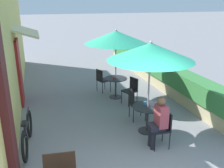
# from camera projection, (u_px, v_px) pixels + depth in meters

# --- Properties ---
(cafe_facade_wall) EXTENTS (0.98, 11.01, 4.20)m
(cafe_facade_wall) POSITION_uv_depth(u_px,v_px,m) (11.00, 38.00, 8.06)
(cafe_facade_wall) COLOR #E0CC6B
(cafe_facade_wall) RESTS_ON ground_plane
(planter_hedge) EXTENTS (0.60, 10.01, 1.01)m
(planter_hedge) POSITION_uv_depth(u_px,v_px,m) (156.00, 71.00, 10.07)
(planter_hedge) COLOR tan
(planter_hedge) RESTS_ON ground_plane
(patio_table_near) EXTENTS (0.78, 0.78, 0.71)m
(patio_table_near) POSITION_uv_depth(u_px,v_px,m) (147.00, 113.00, 6.37)
(patio_table_near) COLOR #28282D
(patio_table_near) RESTS_ON ground_plane
(patio_umbrella_near) EXTENTS (2.08, 2.08, 2.36)m
(patio_umbrella_near) POSITION_uv_depth(u_px,v_px,m) (151.00, 52.00, 5.86)
(patio_umbrella_near) COLOR #B7B7BC
(patio_umbrella_near) RESTS_ON ground_plane
(cafe_chair_near_left) EXTENTS (0.42, 0.42, 0.87)m
(cafe_chair_near_left) POSITION_uv_depth(u_px,v_px,m) (135.00, 103.00, 7.02)
(cafe_chair_near_left) COLOR black
(cafe_chair_near_left) RESTS_ON ground_plane
(cafe_chair_near_right) EXTENTS (0.42, 0.42, 0.87)m
(cafe_chair_near_right) POSITION_uv_depth(u_px,v_px,m) (163.00, 126.00, 5.72)
(cafe_chair_near_right) COLOR black
(cafe_chair_near_right) RESTS_ON ground_plane
(seated_patron_near_right) EXTENTS (0.41, 0.35, 1.25)m
(seated_patron_near_right) POSITION_uv_depth(u_px,v_px,m) (159.00, 120.00, 5.63)
(seated_patron_near_right) COLOR #23232D
(seated_patron_near_right) RESTS_ON ground_plane
(coffee_cup_near) EXTENTS (0.07, 0.07, 0.09)m
(coffee_cup_near) POSITION_uv_depth(u_px,v_px,m) (145.00, 103.00, 6.39)
(coffee_cup_near) COLOR teal
(coffee_cup_near) RESTS_ON patio_table_near
(patio_table_mid) EXTENTS (0.78, 0.78, 0.71)m
(patio_table_mid) POSITION_uv_depth(u_px,v_px,m) (116.00, 83.00, 8.65)
(patio_table_mid) COLOR #28282D
(patio_table_mid) RESTS_ON ground_plane
(patio_umbrella_mid) EXTENTS (2.08, 2.08, 2.36)m
(patio_umbrella_mid) POSITION_uv_depth(u_px,v_px,m) (116.00, 37.00, 8.14)
(patio_umbrella_mid) COLOR #B7B7BC
(patio_umbrella_mid) RESTS_ON ground_plane
(cafe_chair_mid_left) EXTENTS (0.51, 0.51, 0.87)m
(cafe_chair_mid_left) POSITION_uv_depth(u_px,v_px,m) (131.00, 89.00, 8.14)
(cafe_chair_mid_left) COLOR black
(cafe_chair_mid_left) RESTS_ON ground_plane
(cafe_chair_mid_right) EXTENTS (0.51, 0.51, 0.87)m
(cafe_chair_mid_right) POSITION_uv_depth(u_px,v_px,m) (102.00, 79.00, 9.16)
(cafe_chair_mid_right) COLOR black
(cafe_chair_mid_right) RESTS_ON ground_plane
(coffee_cup_mid) EXTENTS (0.07, 0.07, 0.09)m
(coffee_cup_mid) POSITION_uv_depth(u_px,v_px,m) (114.00, 78.00, 8.47)
(coffee_cup_mid) COLOR #B73D3D
(coffee_cup_mid) RESTS_ON patio_table_mid
(bicycle_leaning) EXTENTS (0.20, 1.73, 0.78)m
(bicycle_leaning) POSITION_uv_depth(u_px,v_px,m) (27.00, 133.00, 5.71)
(bicycle_leaning) COLOR black
(bicycle_leaning) RESTS_ON ground_plane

